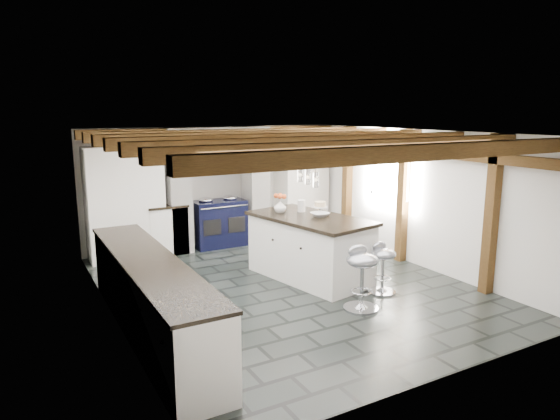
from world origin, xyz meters
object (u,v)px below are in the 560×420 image
range_cooker (219,222)px  bar_stool_near (383,262)px  bar_stool_far (362,270)px  kitchen_island (310,247)px

range_cooker → bar_stool_near: range_cooker is taller
bar_stool_far → range_cooker: bearing=98.2°
range_cooker → bar_stool_far: bearing=-83.7°
range_cooker → kitchen_island: 2.54m
kitchen_island → bar_stool_far: kitchen_island is taller
range_cooker → bar_stool_near: 3.71m
bar_stool_near → bar_stool_far: size_ratio=0.86×
range_cooker → bar_stool_far: (0.43, -3.89, 0.07)m
bar_stool_far → bar_stool_near: bearing=29.5°
kitchen_island → bar_stool_near: size_ratio=2.90×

